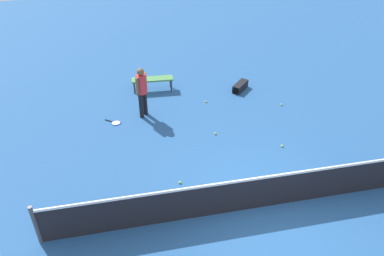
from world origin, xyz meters
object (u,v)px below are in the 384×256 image
tennis_ball_near_player (180,182)px  tennis_ball_by_net (326,173)px  tennis_ball_baseline (282,146)px  player_near_side (142,88)px  tennis_ball_stray_right (215,134)px  tennis_ball_stray_left (281,105)px  courtside_bench (152,80)px  tennis_racket_near_player (115,123)px  equipment_bag (240,87)px  tennis_ball_midcourt (206,102)px

tennis_ball_near_player → tennis_ball_by_net: 3.91m
tennis_ball_near_player → tennis_ball_baseline: same height
player_near_side → tennis_ball_stray_right: player_near_side is taller
tennis_ball_stray_left → courtside_bench: (4.21, -2.03, 0.38)m
player_near_side → tennis_ball_baseline: player_near_side is taller
tennis_ball_stray_left → tennis_ball_near_player: bearing=37.4°
tennis_racket_near_player → tennis_ball_by_net: tennis_ball_by_net is taller
tennis_ball_near_player → equipment_bag: (-3.08, -4.53, 0.11)m
tennis_racket_near_player → tennis_ball_by_net: size_ratio=8.65×
tennis_ball_stray_right → equipment_bag: (-1.61, -2.58, 0.11)m
tennis_ball_midcourt → equipment_bag: 1.56m
player_near_side → tennis_ball_by_net: bearing=138.4°
tennis_ball_by_net → tennis_ball_near_player: bearing=-6.3°
tennis_ball_midcourt → tennis_ball_stray_right: same height
tennis_ball_stray_left → tennis_ball_stray_right: same height
tennis_ball_stray_right → courtside_bench: (1.52, -3.25, 0.38)m
tennis_racket_near_player → tennis_ball_by_net: 6.54m
courtside_bench → equipment_bag: size_ratio=1.96×
tennis_ball_by_net → courtside_bench: bearing=-55.0°
tennis_racket_near_player → tennis_ball_by_net: bearing=145.8°
tennis_ball_by_net → tennis_ball_stray_right: 3.40m
tennis_ball_near_player → tennis_ball_midcourt: (-1.65, -3.92, 0.00)m
tennis_ball_near_player → tennis_ball_stray_right: 2.44m
player_near_side → courtside_bench: player_near_side is taller
player_near_side → tennis_ball_baseline: bearing=145.8°
tennis_ball_stray_right → equipment_bag: size_ratio=0.09×
player_near_side → tennis_ball_by_net: size_ratio=25.76×
tennis_ball_by_net → tennis_ball_stray_left: same height
equipment_bag → courtside_bench: bearing=-12.1°
tennis_ball_baseline → tennis_ball_near_player: bearing=16.2°
tennis_ball_stray_right → tennis_ball_midcourt: bearing=-95.3°
player_near_side → tennis_ball_near_player: player_near_side is taller
tennis_racket_near_player → courtside_bench: 2.48m
tennis_ball_near_player → tennis_ball_baseline: bearing=-163.8°
tennis_ball_stray_left → tennis_ball_stray_right: (2.69, 1.22, 0.00)m
tennis_ball_stray_left → equipment_bag: equipment_bag is taller
tennis_ball_stray_left → tennis_ball_stray_right: bearing=24.5°
player_near_side → tennis_ball_midcourt: size_ratio=25.76×
tennis_ball_midcourt → equipment_bag: bearing=-157.0°
tennis_ball_stray_left → tennis_ball_by_net: bearing=85.7°
tennis_ball_baseline → player_near_side: bearing=-34.2°
player_near_side → tennis_ball_midcourt: (-2.21, -0.41, -0.98)m
tennis_ball_by_net → tennis_ball_stray_left: size_ratio=1.00×
tennis_ball_stray_right → tennis_racket_near_player: bearing=-23.4°
player_near_side → tennis_ball_stray_right: 2.74m
player_near_side → tennis_ball_by_net: (-4.45, 3.94, -0.98)m
tennis_racket_near_player → tennis_ball_stray_right: tennis_ball_stray_right is taller
tennis_racket_near_player → tennis_ball_stray_left: size_ratio=8.65×
tennis_ball_by_net → courtside_bench: courtside_bench is taller
player_near_side → tennis_ball_stray_left: size_ratio=25.76×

